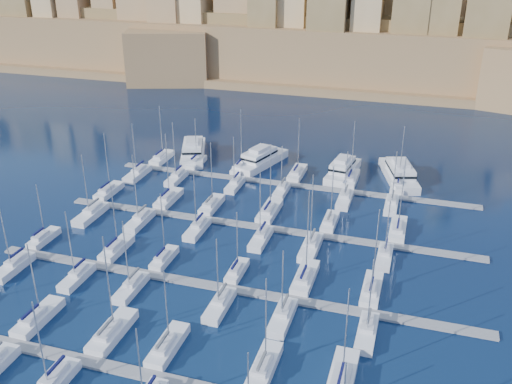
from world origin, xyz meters
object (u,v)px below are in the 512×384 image
(sailboat_4, at_px, (264,366))
(motor_yacht_a, at_px, (193,150))
(sailboat_2, at_px, (112,332))
(motor_yacht_c, at_px, (343,169))
(motor_yacht_b, at_px, (261,159))
(motor_yacht_d, at_px, (399,173))

(sailboat_4, bearing_deg, motor_yacht_a, 119.43)
(sailboat_2, height_order, motor_yacht_c, sailboat_2)
(sailboat_4, distance_m, motor_yacht_b, 73.66)
(motor_yacht_c, height_order, motor_yacht_d, same)
(sailboat_4, height_order, motor_yacht_c, sailboat_4)
(sailboat_2, height_order, motor_yacht_d, sailboat_2)
(sailboat_4, xyz_separation_m, motor_yacht_b, (-21.65, 70.40, 0.98))
(sailboat_4, height_order, motor_yacht_d, sailboat_4)
(sailboat_2, height_order, sailboat_4, sailboat_2)
(motor_yacht_c, distance_m, motor_yacht_d, 13.17)
(motor_yacht_a, bearing_deg, motor_yacht_d, 0.05)
(sailboat_4, distance_m, motor_yacht_c, 69.55)
(sailboat_2, distance_m, motor_yacht_c, 72.52)
(sailboat_2, xyz_separation_m, motor_yacht_c, (21.98, 69.10, 0.95))
(sailboat_2, bearing_deg, motor_yacht_b, 88.95)
(sailboat_4, xyz_separation_m, motor_yacht_c, (-0.95, 69.54, 0.98))
(sailboat_4, distance_m, motor_yacht_d, 72.11)
(motor_yacht_a, relative_size, motor_yacht_b, 1.07)
(motor_yacht_d, bearing_deg, motor_yacht_b, -178.86)
(sailboat_2, xyz_separation_m, motor_yacht_d, (35.06, 70.64, 0.95))
(motor_yacht_b, height_order, motor_yacht_d, same)
(sailboat_4, relative_size, motor_yacht_c, 0.89)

